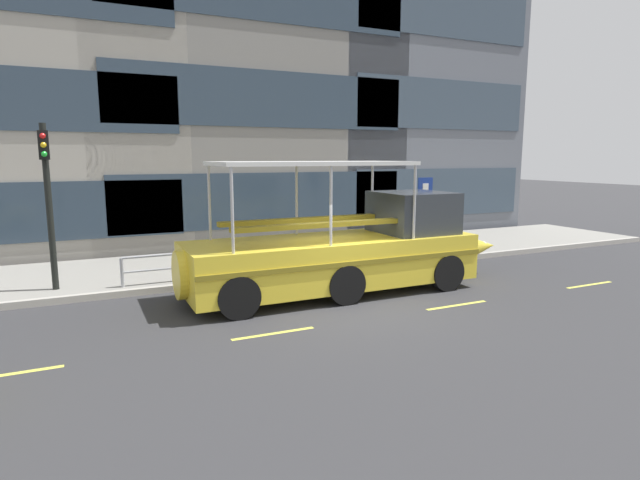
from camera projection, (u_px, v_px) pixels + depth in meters
ground_plane at (347, 304)px, 12.79m from camera, size 120.00×120.00×0.00m
sidewalk at (270, 260)px, 17.77m from camera, size 32.00×4.80×0.18m
curb_edge at (298, 275)px, 15.55m from camera, size 32.00×0.18×0.18m
lane_centreline at (373, 318)px, 11.67m from camera, size 25.80×0.12×0.01m
office_tower_right at (385, 36)px, 27.26m from camera, size 9.92×10.32×19.90m
curb_guardrail at (313, 251)px, 16.02m from camera, size 11.29×0.09×0.82m
traffic_light_pole at (48, 191)px, 13.06m from camera, size 0.24×0.46×4.28m
parking_sign at (424, 203)px, 17.93m from camera, size 0.60×0.12×2.73m
duck_tour_boat at (352, 250)px, 13.91m from camera, size 9.75×2.49×3.51m
pedestrian_near_bow at (382, 229)px, 17.80m from camera, size 0.25×0.46×1.64m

